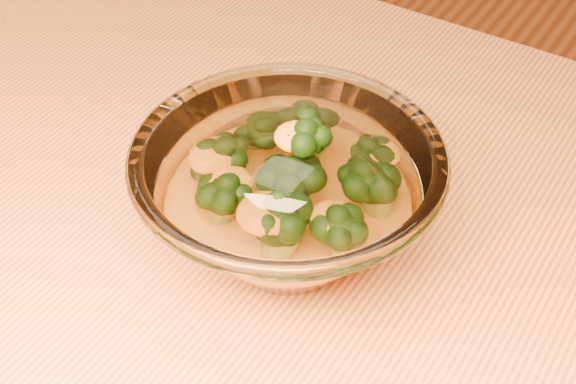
{
  "coord_description": "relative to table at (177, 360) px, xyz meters",
  "views": [
    {
      "loc": [
        0.26,
        -0.26,
        1.16
      ],
      "look_at": [
        0.06,
        0.07,
        0.8
      ],
      "focal_mm": 50.0,
      "sensor_mm": 36.0,
      "label": 1
    }
  ],
  "objects": [
    {
      "name": "broccoli_heap",
      "position": [
        0.06,
        0.07,
        0.16
      ],
      "size": [
        0.13,
        0.13,
        0.07
      ],
      "color": "black",
      "rests_on": "cheese_sauce"
    },
    {
      "name": "table",
      "position": [
        0.0,
        0.0,
        0.0
      ],
      "size": [
        1.2,
        0.8,
        0.75
      ],
      "color": "#D88240",
      "rests_on": "ground"
    },
    {
      "name": "cheese_sauce",
      "position": [
        0.06,
        0.07,
        0.13
      ],
      "size": [
        0.12,
        0.12,
        0.03
      ],
      "primitive_type": "ellipsoid",
      "color": "orange",
      "rests_on": "glass_bowl"
    },
    {
      "name": "glass_bowl",
      "position": [
        0.06,
        0.07,
        0.15
      ],
      "size": [
        0.2,
        0.2,
        0.09
      ],
      "color": "white",
      "rests_on": "table"
    }
  ]
}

